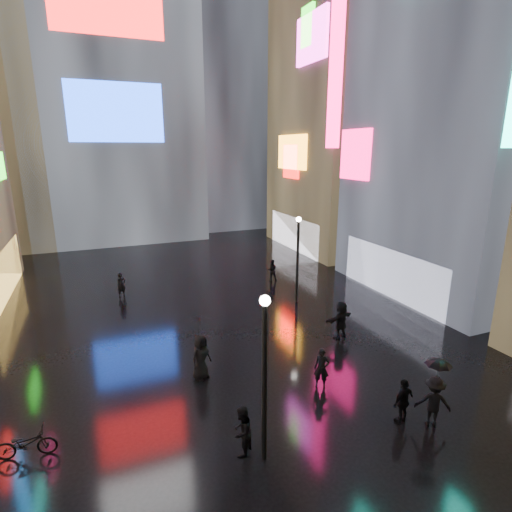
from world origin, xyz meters
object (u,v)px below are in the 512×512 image
lamp_near (265,370)px  lamp_far (298,255)px  pedestrian_3 (403,401)px  bicycle (26,444)px

lamp_near → lamp_far: size_ratio=1.00×
lamp_near → pedestrian_3: lamp_near is taller
lamp_far → bicycle: 15.84m
lamp_far → bicycle: size_ratio=2.99×
lamp_far → pedestrian_3: bearing=-99.4°
pedestrian_3 → lamp_far: bearing=-112.4°
lamp_near → lamp_far: bearing=57.9°
lamp_near → bicycle: 7.55m
lamp_near → pedestrian_3: size_ratio=3.19×
lamp_far → pedestrian_3: (-1.84, -11.10, -2.13)m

